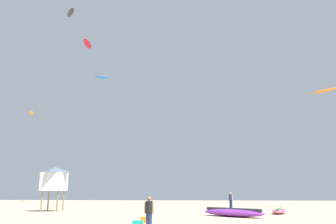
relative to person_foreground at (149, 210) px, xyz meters
name	(u,v)px	position (x,y,z in m)	size (l,w,h in m)	color
person_foreground	(149,210)	(0.00, 0.00, 0.00)	(0.49, 0.36, 1.60)	navy
person_midground	(231,199)	(6.17, 20.18, 0.09)	(0.45, 0.44, 1.75)	navy
kite_grounded_near	(233,212)	(5.13, 9.47, -0.63)	(4.93, 4.66, 0.63)	purple
kite_grounded_mid	(279,211)	(9.49, 13.39, -0.71)	(2.25, 4.06, 0.47)	#E5598C
lifeguard_tower	(54,178)	(-11.12, 15.18, 2.12)	(2.30, 2.30, 4.15)	#8C704C
cooler_box	(145,220)	(-0.76, 4.31, -0.77)	(0.56, 0.36, 0.32)	orange
gear_bag	(138,224)	(-0.81, 1.71, -0.77)	(0.56, 0.36, 0.32)	#19B29E
kite_aloft_0	(87,44)	(-15.88, 36.81, 26.21)	(1.59, 4.18, 0.54)	red
kite_aloft_2	(324,91)	(17.38, 21.02, 12.11)	(2.84, 2.68, 0.61)	orange
kite_aloft_3	(71,12)	(-10.88, 15.61, 20.05)	(1.69, 2.22, 0.41)	#2D2D33
kite_aloft_5	(32,113)	(-21.53, 30.18, 12.25)	(1.65, 2.44, 0.25)	orange
kite_aloft_6	(102,77)	(-11.95, 33.29, 18.72)	(2.44, 1.40, 0.28)	blue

